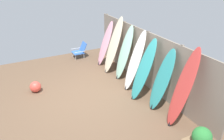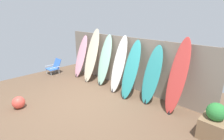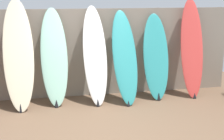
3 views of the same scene
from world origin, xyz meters
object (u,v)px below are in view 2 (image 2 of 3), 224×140
object	(u,v)px
surfboard_cream_1	(92,56)
surfboard_white_3	(119,64)
surfboard_red_6	(178,77)
planter_box	(214,123)
beach_ball	(19,102)
surfboard_seafoam_2	(105,60)
surfboard_teal_4	(131,70)
surfboard_teal_5	(152,75)
beach_chair	(55,66)
surfboard_pink_0	(81,57)

from	to	relation	value
surfboard_cream_1	surfboard_white_3	distance (m)	1.42
surfboard_white_3	surfboard_red_6	size ratio (longest dim) A/B	0.94
planter_box	beach_ball	xyz separation A→B (m)	(-4.26, -2.46, -0.18)
surfboard_white_3	planter_box	distance (m)	3.18
surfboard_seafoam_2	surfboard_teal_4	distance (m)	1.35
surfboard_white_3	surfboard_seafoam_2	bearing A→B (deg)	174.75
surfboard_teal_5	planter_box	distance (m)	1.97
surfboard_seafoam_2	surfboard_red_6	xyz separation A→B (m)	(2.79, -0.03, 0.08)
surfboard_red_6	planter_box	distance (m)	1.34
surfboard_seafoam_2	beach_chair	world-z (taller)	surfboard_seafoam_2
surfboard_pink_0	surfboard_cream_1	bearing A→B (deg)	-1.30
planter_box	surfboard_pink_0	bearing A→B (deg)	175.39
surfboard_teal_4	beach_ball	distance (m)	3.39
surfboard_teal_4	surfboard_red_6	size ratio (longest dim) A/B	0.89
surfboard_teal_5	beach_chair	world-z (taller)	surfboard_teal_5
surfboard_teal_4	surfboard_red_6	xyz separation A→B (m)	(1.44, 0.11, 0.11)
beach_ball	surfboard_white_3	bearing A→B (deg)	68.05
beach_ball	surfboard_pink_0	bearing A→B (deg)	108.78
surfboard_seafoam_2	beach_ball	distance (m)	3.07
surfboard_teal_4	surfboard_cream_1	bearing A→B (deg)	178.59
surfboard_cream_1	beach_ball	world-z (taller)	surfboard_cream_1
surfboard_teal_5	surfboard_red_6	size ratio (longest dim) A/B	0.85
surfboard_teal_4	beach_ball	size ratio (longest dim) A/B	5.20
surfboard_cream_1	surfboard_seafoam_2	world-z (taller)	surfboard_cream_1
surfboard_pink_0	surfboard_teal_4	world-z (taller)	surfboard_teal_4
surfboard_cream_1	surfboard_pink_0	bearing A→B (deg)	178.70
surfboard_teal_4	surfboard_teal_5	xyz separation A→B (m)	(0.68, 0.12, -0.05)
surfboard_pink_0	beach_chair	xyz separation A→B (m)	(-1.10, -0.66, -0.52)
surfboard_seafoam_2	surfboard_white_3	size ratio (longest dim) A/B	0.98
surfboard_seafoam_2	surfboard_teal_5	world-z (taller)	surfboard_seafoam_2
surfboard_teal_5	surfboard_red_6	xyz separation A→B (m)	(0.76, -0.01, 0.15)
surfboard_pink_0	surfboard_teal_4	size ratio (longest dim) A/B	0.95
surfboard_cream_1	surfboard_white_3	size ratio (longest dim) A/B	1.07
surfboard_cream_1	surfboard_teal_4	xyz separation A→B (m)	(1.99, -0.05, -0.10)
surfboard_red_6	beach_chair	xyz separation A→B (m)	(-5.26, -0.71, -0.67)
surfboard_cream_1	beach_ball	xyz separation A→B (m)	(0.25, -2.87, -0.82)
surfboard_red_6	beach_ball	world-z (taller)	surfboard_red_6
surfboard_pink_0	beach_chair	distance (m)	1.38
surfboard_white_3	beach_ball	world-z (taller)	surfboard_white_3
surfboard_teal_4	planter_box	size ratio (longest dim) A/B	2.20
surfboard_pink_0	surfboard_white_3	world-z (taller)	surfboard_white_3
surfboard_teal_4	beach_ball	xyz separation A→B (m)	(-1.74, -2.82, -0.71)
surfboard_white_3	planter_box	bearing A→B (deg)	-7.76
beach_ball	surfboard_teal_5	bearing A→B (deg)	50.62
surfboard_teal_4	beach_chair	world-z (taller)	surfboard_teal_4
surfboard_red_6	beach_chair	world-z (taller)	surfboard_red_6
beach_chair	planter_box	bearing A→B (deg)	11.83
surfboard_teal_5	surfboard_red_6	distance (m)	0.78
surfboard_cream_1	surfboard_white_3	world-z (taller)	surfboard_cream_1
surfboard_seafoam_2	beach_chair	xyz separation A→B (m)	(-2.47, -0.74, -0.59)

